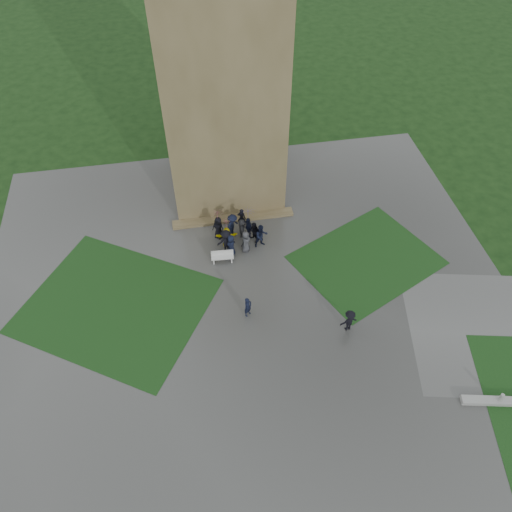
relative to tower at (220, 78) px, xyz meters
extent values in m
plane|color=black|center=(0.00, -15.00, -9.00)|extent=(120.00, 120.00, 0.00)
cube|color=#383836|center=(0.00, -13.00, -8.99)|extent=(34.00, 34.00, 0.02)
cube|color=black|center=(-8.50, -11.00, -8.97)|extent=(14.10, 13.46, 0.01)
cube|color=black|center=(8.50, -10.00, -8.97)|extent=(11.12, 10.15, 0.01)
cube|color=brown|center=(0.00, 0.00, 0.00)|extent=(8.00, 8.00, 18.00)
cube|color=brown|center=(0.00, -4.40, -8.87)|extent=(9.00, 0.80, 0.22)
cylinder|color=gray|center=(12.26, -21.31, -8.55)|extent=(0.20, 0.20, 0.90)
cube|color=silver|center=(-1.31, -8.45, -8.53)|extent=(1.55, 0.56, 0.06)
cube|color=silver|center=(-1.92, -8.41, -8.77)|extent=(0.11, 0.41, 0.43)
cube|color=silver|center=(-0.70, -8.49, -8.77)|extent=(0.11, 0.41, 0.43)
cube|color=silver|center=(-1.29, -8.23, -8.30)|extent=(1.53, 0.15, 0.41)
imported|color=black|center=(1.16, -6.86, -8.13)|extent=(0.78, 0.95, 1.69)
imported|color=black|center=(0.83, -6.31, -8.10)|extent=(0.95, 1.18, 1.76)
imported|color=black|center=(0.51, -5.30, -8.11)|extent=(0.75, 0.65, 1.73)
imported|color=#3A3B3F|center=(0.39, -6.18, -8.21)|extent=(0.65, 1.47, 1.54)
imported|color=black|center=(-0.25, -6.02, -8.02)|extent=(1.26, 1.38, 1.92)
imported|color=black|center=(-1.27, -6.03, -8.06)|extent=(1.09, 1.03, 1.84)
imported|color=#C2B40B|center=(-0.78, -6.96, -8.14)|extent=(1.57, 0.61, 1.67)
imported|color=black|center=(-0.90, -7.48, -8.02)|extent=(1.24, 0.65, 1.91)
imported|color=black|center=(-0.61, -7.82, -8.12)|extent=(0.78, 0.97, 1.73)
imported|color=#3A3B3F|center=(0.44, -7.67, -8.10)|extent=(0.91, 1.03, 1.76)
imported|color=black|center=(0.45, -7.60, -8.25)|extent=(0.86, 0.79, 1.46)
imported|color=black|center=(1.58, -7.37, -8.03)|extent=(1.01, 0.71, 1.90)
imported|color=#D95987|center=(-1.27, -6.03, -6.96)|extent=(0.97, 0.97, 0.89)
imported|color=#48389C|center=(0.83, -6.31, -6.91)|extent=(1.09, 1.09, 1.00)
imported|color=black|center=(0.45, -7.60, -6.79)|extent=(1.09, 1.09, 1.00)
imported|color=#D95987|center=(-0.78, -6.96, -6.92)|extent=(0.84, 0.84, 0.77)
imported|color=black|center=(-0.31, -13.13, -8.20)|extent=(0.67, 0.65, 1.56)
imported|color=black|center=(5.54, -15.22, -8.14)|extent=(1.16, 0.73, 1.68)
camera|label=1|loc=(-2.94, -31.28, 16.72)|focal=35.00mm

